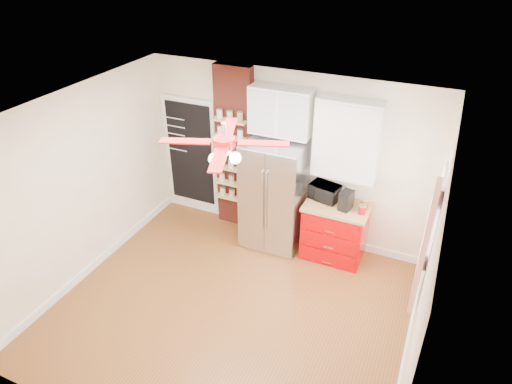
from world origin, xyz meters
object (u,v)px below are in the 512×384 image
at_px(red_cabinet, 335,231).
at_px(pantry_jar_oats, 228,147).
at_px(canister_left, 362,210).
at_px(ceiling_fan, 224,143).
at_px(coffee_maker, 346,200).
at_px(toaster_oven, 325,192).
at_px(fridge, 274,195).

relative_size(red_cabinet, pantry_jar_oats, 6.46).
relative_size(red_cabinet, canister_left, 7.46).
distance_m(ceiling_fan, coffee_maker, 2.39).
distance_m(toaster_oven, pantry_jar_oats, 1.65).
distance_m(fridge, toaster_oven, 0.77).
bearing_deg(ceiling_fan, pantry_jar_oats, 116.81).
relative_size(red_cabinet, ceiling_fan, 0.67).
xyz_separation_m(red_cabinet, ceiling_fan, (-0.92, -1.68, 1.97)).
bearing_deg(canister_left, ceiling_fan, -128.71).
bearing_deg(ceiling_fan, coffee_maker, 57.40).
height_order(toaster_oven, canister_left, toaster_oven).
relative_size(toaster_oven, coffee_maker, 1.51).
bearing_deg(coffee_maker, canister_left, 4.16).
height_order(canister_left, pantry_jar_oats, pantry_jar_oats).
bearing_deg(coffee_maker, toaster_oven, 168.60).
xyz_separation_m(toaster_oven, coffee_maker, (0.36, -0.15, 0.02)).
bearing_deg(coffee_maker, pantry_jar_oats, -173.69).
bearing_deg(canister_left, red_cabinet, 169.25).
bearing_deg(ceiling_fan, red_cabinet, 61.29).
xyz_separation_m(red_cabinet, pantry_jar_oats, (-1.83, 0.12, 0.99)).
bearing_deg(pantry_jar_oats, coffee_maker, -4.65).
xyz_separation_m(canister_left, pantry_jar_oats, (-2.20, 0.19, 0.48)).
bearing_deg(toaster_oven, pantry_jar_oats, -168.24).
xyz_separation_m(red_cabinet, canister_left, (0.37, -0.07, 0.51)).
bearing_deg(fridge, coffee_maker, 0.45).
xyz_separation_m(ceiling_fan, canister_left, (1.29, 1.61, -1.46)).
height_order(red_cabinet, pantry_jar_oats, pantry_jar_oats).
bearing_deg(toaster_oven, ceiling_fan, -98.91).
distance_m(ceiling_fan, pantry_jar_oats, 2.24).
bearing_deg(fridge, canister_left, -0.87).
distance_m(toaster_oven, canister_left, 0.63).
xyz_separation_m(fridge, canister_left, (1.34, -0.02, 0.09)).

